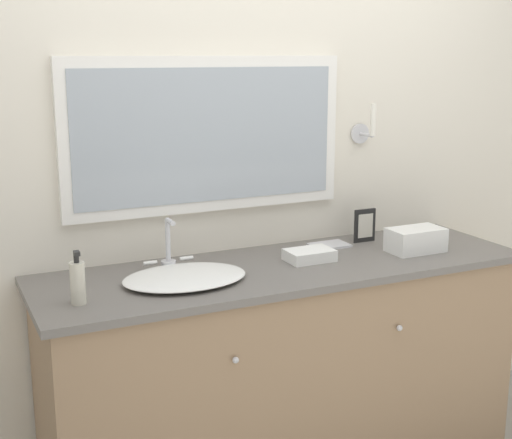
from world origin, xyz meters
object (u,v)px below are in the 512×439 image
object	(u,v)px
soap_bottle	(78,282)
picture_frame	(365,225)
appliance_box	(416,240)
sink_basin	(184,276)

from	to	relation	value
soap_bottle	picture_frame	distance (m)	1.36
soap_bottle	appliance_box	distance (m)	1.44
appliance_box	picture_frame	distance (m)	0.26
sink_basin	picture_frame	xyz separation A→B (m)	(0.93, 0.19, 0.06)
sink_basin	soap_bottle	distance (m)	0.42
sink_basin	soap_bottle	world-z (taller)	sink_basin
appliance_box	picture_frame	xyz separation A→B (m)	(-0.11, 0.23, 0.02)
sink_basin	soap_bottle	xyz separation A→B (m)	(-0.41, -0.08, 0.06)
sink_basin	soap_bottle	size ratio (longest dim) A/B	2.49
soap_bottle	picture_frame	xyz separation A→B (m)	(1.33, 0.28, -0.00)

